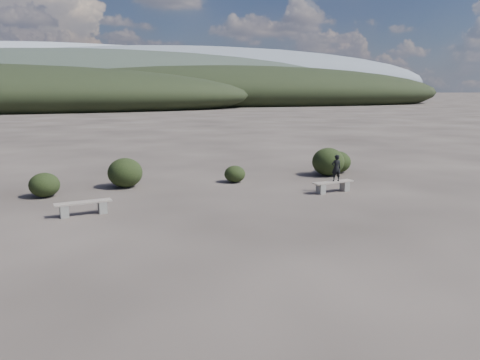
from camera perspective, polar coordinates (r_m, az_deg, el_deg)
name	(u,v)px	position (r m, az deg, el deg)	size (l,w,h in m)	color
ground	(278,251)	(11.47, 4.62, -8.62)	(1200.00, 1200.00, 0.00)	#302925
bench_left	(83,207)	(15.33, -18.54, -3.13)	(1.75, 0.63, 0.43)	gray
bench_right	(333,186)	(18.10, 11.27, -0.69)	(1.72, 0.60, 0.42)	gray
seated_person	(336,168)	(18.05, 11.65, 1.45)	(0.37, 0.24, 1.02)	black
shrub_a	(44,185)	(18.38, -22.74, -0.56)	(1.09, 1.09, 0.89)	black
shrub_b	(125,173)	(19.19, -13.83, 0.87)	(1.37, 1.37, 1.18)	black
shrub_c	(235,174)	(19.68, -0.64, 0.74)	(0.88, 0.88, 0.71)	black
shrub_d	(328,162)	(21.59, 10.70, 2.20)	(1.45, 1.45, 1.27)	black
shrub_e	(338,162)	(22.44, 11.83, 2.16)	(1.22, 1.22, 1.02)	black
mountain_ridges	(81,80)	(349.12, -18.80, 11.48)	(500.00, 400.00, 56.00)	black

